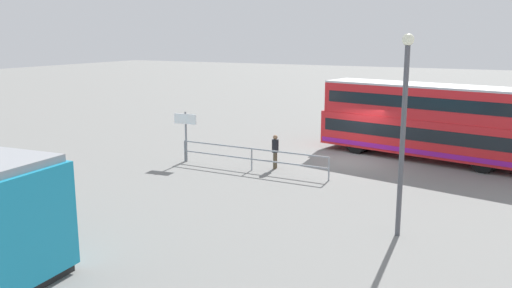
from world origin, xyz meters
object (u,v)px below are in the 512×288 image
(pedestrian_near_railing, at_px, (275,149))
(info_sign, at_px, (186,127))
(street_lamp, at_px, (404,120))
(double_decker_bus, at_px, (428,122))

(pedestrian_near_railing, bearing_deg, info_sign, 8.93)
(pedestrian_near_railing, distance_m, street_lamp, 9.79)
(double_decker_bus, distance_m, info_sign, 12.27)
(double_decker_bus, xyz_separation_m, street_lamp, (-1.07, 11.40, 1.77))
(pedestrian_near_railing, distance_m, info_sign, 4.73)
(pedestrian_near_railing, xyz_separation_m, street_lamp, (-7.15, 6.07, 2.79))
(double_decker_bus, xyz_separation_m, info_sign, (10.68, 6.05, -0.19))
(double_decker_bus, bearing_deg, street_lamp, 95.37)
(street_lamp, bearing_deg, double_decker_bus, -84.63)
(double_decker_bus, relative_size, pedestrian_near_railing, 7.03)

